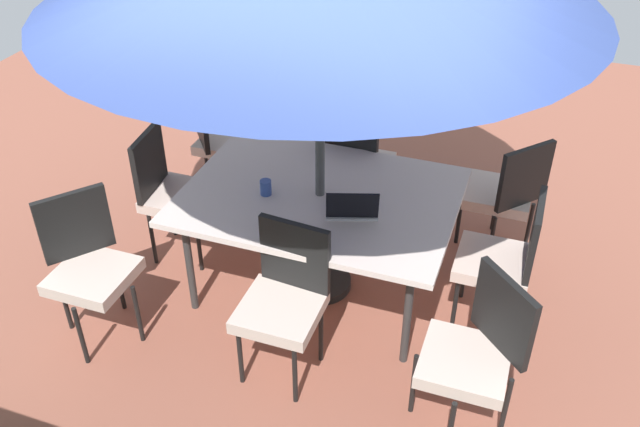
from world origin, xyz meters
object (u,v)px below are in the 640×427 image
chair_southwest (506,191)px  chair_east (172,189)px  chair_south (357,162)px  chair_northeast (88,263)px  chair_west (505,257)px  cup (266,187)px  dining_table (320,200)px  chair_north (284,297)px  chair_southeast (221,137)px  chair_northwest (475,350)px  laptop (352,208)px

chair_southwest → chair_east: size_ratio=1.00×
chair_south → chair_northeast: 2.10m
chair_east → chair_west: bearing=-96.1°
chair_south → cup: chair_south is taller
chair_west → chair_south: same height
dining_table → chair_north: 0.79m
chair_southeast → chair_southwest: (-2.28, 0.05, 0.00)m
dining_table → chair_east: chair_east is taller
chair_southwest → chair_south: size_ratio=1.00×
chair_west → cup: bearing=-84.1°
dining_table → chair_southwest: (-1.12, -0.80, -0.18)m
dining_table → chair_west: bearing=-178.3°
dining_table → chair_northwest: (-1.17, 0.83, -0.18)m
dining_table → chair_south: (-0.01, -0.83, -0.18)m
chair_north → chair_east: size_ratio=1.00×
chair_southeast → dining_table: bearing=-164.1°
chair_southeast → chair_northeast: (0.05, 1.74, 0.00)m
chair_northwest → laptop: (0.90, -0.67, 0.27)m
chair_southwest → chair_south: 1.12m
chair_west → chair_northeast: size_ratio=1.00×
chair_west → laptop: bearing=-78.4°
dining_table → chair_west: chair_west is taller
chair_northwest → chair_southwest: (0.04, -1.63, 0.00)m
chair_west → chair_east: 2.35m
laptop → cup: bearing=-22.0°
chair_southwest → laptop: bearing=-0.6°
cup → dining_table: bearing=-160.1°
chair_east → cup: bearing=-106.7°
chair_east → laptop: size_ratio=2.57×
dining_table → chair_west: (-1.21, -0.04, -0.18)m
chair_northeast → laptop: (-1.47, -0.73, 0.27)m
chair_southeast → chair_south: 1.16m
chair_north → chair_east: (1.19, -0.80, 0.00)m
chair_southwest → laptop: laptop is taller
chair_northwest → chair_north: 1.11m
chair_west → chair_east: bearing=-89.7°
chair_northwest → laptop: 1.16m
dining_table → cup: (0.33, 0.12, 0.10)m
dining_table → chair_southwest: size_ratio=1.80×
chair_northwest → chair_southwest: bearing=136.4°
chair_west → chair_south: size_ratio=1.00×
chair_southwest → chair_north: bearing=7.0°
chair_west → chair_southwest: same height
chair_west → chair_northwest: bearing=-2.9°
chair_southwest → chair_northeast: same height
laptop → chair_east: bearing=-25.9°
chair_southeast → chair_south: size_ratio=1.00×
chair_southeast → chair_north: bearing=179.0°
laptop → chair_west: bearing=173.1°
chair_southwest → cup: (1.45, 0.92, 0.28)m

